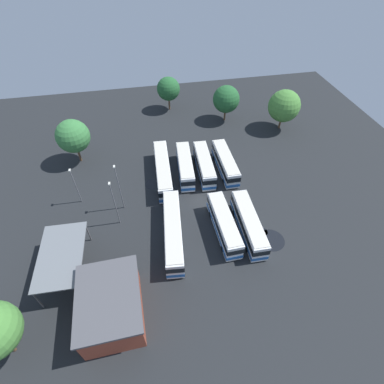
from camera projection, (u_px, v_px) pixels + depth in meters
ground_plane at (202, 201)px, 51.87m from camera, size 94.77×94.77×0.00m
bus_row0_slot0 at (249, 224)px, 45.78m from camera, size 12.01×2.92×3.58m
bus_row0_slot1 at (224, 224)px, 45.70m from camera, size 11.52×2.85×3.58m
bus_row0_slot3 at (173, 231)px, 44.75m from camera, size 14.69×4.09×3.58m
bus_row1_slot0 at (225, 163)px, 56.39m from camera, size 11.44×2.67×3.58m
bus_row1_slot1 at (204, 165)px, 55.98m from camera, size 11.48×3.14×3.58m
bus_row1_slot2 at (185, 166)px, 55.77m from camera, size 11.49×3.48×3.58m
bus_row1_slot3 at (163, 170)px, 54.87m from camera, size 14.61×3.28×3.58m
depot_building at (111, 306)px, 35.82m from camera, size 10.24×7.88×5.09m
maintenance_shelter at (61, 255)px, 39.24m from camera, size 10.82×6.36×4.22m
lamp_post_mid_lot at (114, 202)px, 44.84m from camera, size 0.56×0.28×9.06m
lamp_post_near_entrance at (119, 186)px, 47.07m from camera, size 0.56×0.28×9.44m
lamp_post_far_corner at (75, 185)px, 48.82m from camera, size 0.56×0.28×7.44m
tree_west_edge at (284, 106)px, 64.42m from camera, size 7.06×7.06×9.21m
tree_northeast at (226, 99)px, 67.18m from camera, size 6.20×6.20×8.52m
tree_east_edge at (73, 136)px, 55.63m from camera, size 6.44×6.44×9.21m
tree_northwest at (168, 89)px, 70.75m from camera, size 5.63×5.63×8.29m
puddle_centre_drain at (262, 232)px, 46.98m from camera, size 1.89×1.89×0.01m
puddle_back_corner at (271, 240)px, 45.84m from camera, size 4.26×4.26×0.01m
puddle_between_rows at (153, 184)px, 54.91m from camera, size 3.04×3.04×0.01m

